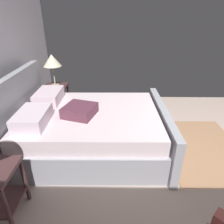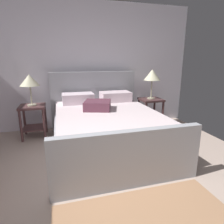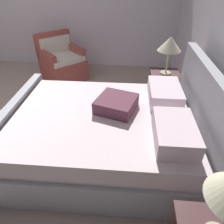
{
  "view_description": "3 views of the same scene",
  "coord_description": "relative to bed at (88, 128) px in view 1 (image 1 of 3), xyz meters",
  "views": [
    {
      "loc": [
        -2.13,
        1.52,
        1.9
      ],
      "look_at": [
        0.49,
        1.56,
        0.57
      ],
      "focal_mm": 31.62,
      "sensor_mm": 36.0,
      "label": 1
    },
    {
      "loc": [
        -0.26,
        -0.96,
        1.37
      ],
      "look_at": [
        0.53,
        1.96,
        0.57
      ],
      "focal_mm": 31.01,
      "sensor_mm": 36.0,
      "label": 2
    },
    {
      "loc": [
        2.23,
        2.12,
        1.93
      ],
      "look_at": [
        0.53,
        1.97,
        0.74
      ],
      "focal_mm": 33.27,
      "sensor_mm": 36.0,
      "label": 3
    }
  ],
  "objects": [
    {
      "name": "nightstand_right",
      "position": [
        1.17,
        0.78,
        0.06
      ],
      "size": [
        0.44,
        0.44,
        0.6
      ],
      "color": "#4B2E2F",
      "rests_on": "ground"
    },
    {
      "name": "area_rug",
      "position": [
        0.0,
        -1.78,
        -0.34
      ],
      "size": [
        1.64,
        1.18,
        0.01
      ],
      "primitive_type": "cube",
      "rotation": [
        0.0,
        0.0,
        0.01
      ],
      "color": "#A67A57",
      "rests_on": "ground"
    },
    {
      "name": "ground_plane",
      "position": [
        -0.41,
        -1.91,
        -0.36
      ],
      "size": [
        4.95,
        6.17,
        0.02
      ],
      "primitive_type": "cube",
      "color": "#B69F90"
    },
    {
      "name": "table_lamp_right",
      "position": [
        1.17,
        0.78,
        0.74
      ],
      "size": [
        0.34,
        0.34,
        0.61
      ],
      "color": "#B7B293",
      "rests_on": "nightstand_right"
    },
    {
      "name": "bed",
      "position": [
        0.0,
        0.0,
        0.0
      ],
      "size": [
        1.73,
        2.18,
        1.17
      ],
      "color": "#A3A6AD",
      "rests_on": "ground"
    }
  ]
}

